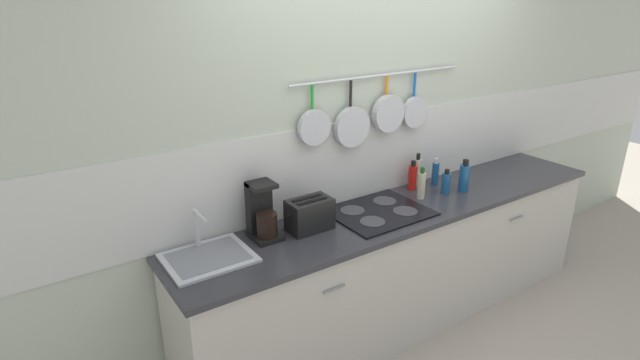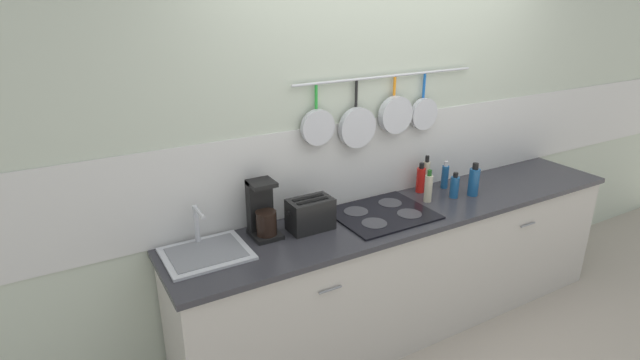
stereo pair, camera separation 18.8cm
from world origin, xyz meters
name	(u,v)px [view 2 (the right image)]	position (x,y,z in m)	size (l,w,h in m)	color
ground_plane	(405,323)	(0.00, 0.00, 0.00)	(12.00, 12.00, 0.00)	#9E9384
wall_back	(385,138)	(0.00, 0.33, 1.27)	(7.20, 0.14, 2.60)	#B2BCA8
cabinet_base	(409,271)	(0.00, 0.00, 0.43)	(3.16, 0.56, 0.85)	#B7B2A8
countertop	(413,211)	(0.00, 0.00, 0.87)	(3.20, 0.58, 0.03)	#2D2D33
sink_basin	(206,251)	(-1.34, 0.09, 0.90)	(0.44, 0.37, 0.23)	#B7BABF
coffee_maker	(263,213)	(-0.98, 0.15, 1.02)	(0.16, 0.19, 0.33)	black
toaster	(310,214)	(-0.71, 0.08, 0.98)	(0.28, 0.16, 0.19)	black
cooktop	(382,213)	(-0.22, 0.03, 0.89)	(0.60, 0.49, 0.01)	black
bottle_vinegar	(428,188)	(0.16, 0.05, 0.98)	(0.05, 0.05, 0.22)	#BFB799
bottle_olive_oil	(421,179)	(0.23, 0.20, 0.98)	(0.06, 0.06, 0.21)	red
bottle_dish_soap	(426,174)	(0.30, 0.23, 0.99)	(0.05, 0.05, 0.24)	#BFB799
bottle_hot_sauce	(454,186)	(0.36, 0.01, 0.96)	(0.06, 0.06, 0.18)	navy
bottle_sesame_oil	(445,176)	(0.43, 0.18, 0.97)	(0.05, 0.05, 0.20)	navy
bottle_cooking_wine	(474,181)	(0.50, -0.02, 0.99)	(0.07, 0.07, 0.23)	navy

